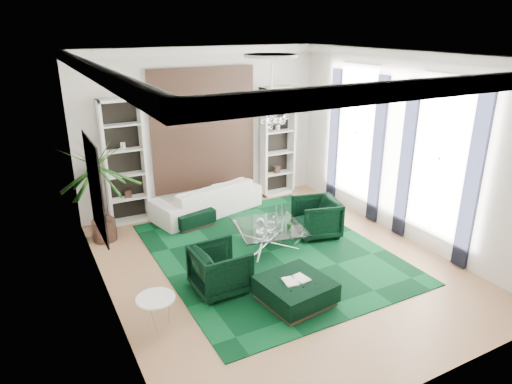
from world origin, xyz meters
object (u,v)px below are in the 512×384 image
coffee_table (269,236)px  ottoman_front (295,291)px  sofa (207,198)px  armchair_right (316,217)px  ottoman_side (190,216)px  armchair_left (220,269)px  side_table (157,314)px  palm (98,180)px

coffee_table → ottoman_front: (-0.61, -1.94, -0.02)m
sofa → ottoman_front: bearing=74.6°
armchair_right → ottoman_side: 2.84m
armchair_left → ottoman_side: bearing=-11.2°
armchair_right → ottoman_side: (-2.19, 1.79, -0.21)m
side_table → palm: palm is taller
sofa → armchair_right: size_ratio=2.92×
sofa → palm: palm is taller
ottoman_side → side_table: 3.79m
palm → ottoman_front: bearing=-59.1°
armchair_left → armchair_right: bearing=-70.6°
ottoman_front → palm: (-2.28, 3.81, 1.12)m
sofa → armchair_right: (1.60, -2.21, 0.03)m
coffee_table → ottoman_side: bearing=120.5°
ottoman_front → palm: palm is taller
side_table → palm: bearing=91.7°
armchair_left → side_table: 1.38m
sofa → ottoman_front: sofa is taller
side_table → coffee_table: bearing=29.7°
sofa → ottoman_side: size_ratio=3.00×
armchair_right → armchair_left: bearing=-55.0°
sofa → armchair_left: bearing=58.3°
armchair_left → side_table: (-1.26, -0.55, -0.13)m
ottoman_front → side_table: size_ratio=1.82×
side_table → palm: (-0.10, 3.46, 1.05)m
armchair_left → palm: (-1.36, 2.90, 0.92)m
coffee_table → armchair_right: bearing=-0.9°
side_table → ottoman_front: bearing=-9.2°
armchair_right → coffee_table: armchair_right is taller
ottoman_front → armchair_right: bearing=47.6°
armchair_right → side_table: armchair_right is taller
coffee_table → palm: size_ratio=0.49×
armchair_right → ottoman_front: size_ratio=0.87×
sofa → ottoman_side: 0.75m
sofa → side_table: (-2.33, -3.78, -0.11)m
armchair_right → palm: size_ratio=0.34×
ottoman_side → palm: bearing=177.1°
ottoman_side → coffee_table: bearing=-59.5°
armchair_left → side_table: bearing=112.3°
coffee_table → ottoman_side: size_ratio=1.49×
coffee_table → palm: 3.61m
side_table → sofa: bearing=58.3°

